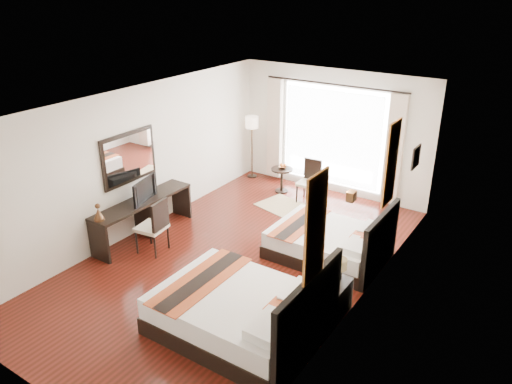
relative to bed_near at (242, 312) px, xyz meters
The scene contains 29 objects.
floor 1.94m from the bed_near, 128.19° to the left, with size 4.50×7.50×0.01m, color #37120A.
ceiling 3.12m from the bed_near, 128.19° to the left, with size 4.50×7.50×0.02m, color white.
wall_headboard 2.13m from the bed_near, 54.82° to the left, with size 0.01×7.50×2.80m, color silver.
wall_desk 3.90m from the bed_near, 156.30° to the left, with size 0.01×7.50×2.80m, color silver.
wall_window 5.49m from the bed_near, 102.71° to the left, with size 4.50×0.01×2.80m, color silver.
wall_entry 2.75m from the bed_near, 117.86° to the right, with size 4.50×0.01×2.80m, color silver.
window_glass 5.45m from the bed_near, 102.74° to the left, with size 2.40×0.02×2.20m, color white.
sheer_curtain 5.40m from the bed_near, 102.89° to the left, with size 2.30×0.02×2.10m, color white.
drape_left 5.85m from the bed_near, 117.15° to the left, with size 0.35×0.14×2.35m, color beige.
drape_right 5.23m from the bed_near, 87.03° to the left, with size 0.35×0.14×2.35m, color beige.
art_panel_near 1.93m from the bed_near, ahead, with size 0.03×0.50×1.35m, color #8D3A14.
art_panel_far 3.18m from the bed_near, 67.54° to the left, with size 0.03×0.50×1.35m, color #8D3A14.
wall_sconce 2.19m from the bed_near, 47.94° to the left, with size 0.10×0.14×0.14m, color #4A2F1A.
mirror_frame 3.83m from the bed_near, 159.48° to the left, with size 0.04×1.25×0.95m, color black.
mirror_glass 3.81m from the bed_near, 159.34° to the left, with size 0.01×1.12×0.82m, color white.
bed_near is the anchor object (origin of this frame).
bed_far 2.53m from the bed_near, 86.71° to the left, with size 1.95×1.52×1.09m.
nightstand 1.40m from the bed_near, 53.13° to the left, with size 0.43×0.53×0.51m, color black.
table_lamp 1.57m from the bed_near, 55.20° to the left, with size 0.22×0.22×0.34m.
vase 1.26m from the bed_near, 47.56° to the left, with size 0.14×0.14×0.15m, color black.
console_desk 3.42m from the bed_near, 158.12° to the left, with size 0.50×2.20×0.76m, color black.
television 3.46m from the bed_near, 158.01° to the left, with size 0.77×0.10×0.44m, color black.
bronze_figurine 3.24m from the bed_near, behind, with size 0.18×0.18×0.27m, color #4A2F1A, non-canonical shape.
desk_chair 2.78m from the bed_near, 160.04° to the left, with size 0.53×0.53×1.02m.
floor_lamp 5.96m from the bed_near, 122.59° to the left, with size 0.31×0.31×1.53m.
side_table 5.02m from the bed_near, 114.52° to the left, with size 0.49×0.49×0.57m, color black.
fruit_bowl 5.04m from the bed_near, 114.35° to the left, with size 0.20×0.20×0.05m, color #4A281A.
window_chair 4.61m from the bed_near, 106.47° to the left, with size 0.45×0.45×0.94m.
jute_rug 4.17m from the bed_near, 111.66° to the left, with size 1.23×0.84×0.01m, color tan.
Camera 1 is at (4.46, -6.12, 4.61)m, focal length 35.00 mm.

